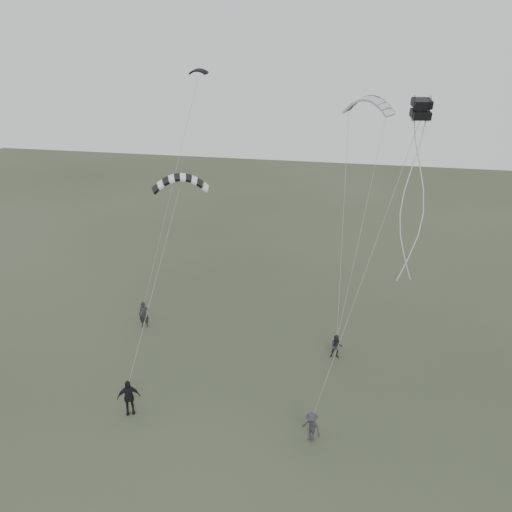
% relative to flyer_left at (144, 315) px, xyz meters
% --- Properties ---
extents(ground, '(140.00, 140.00, 0.00)m').
position_rel_flyer_left_xyz_m(ground, '(7.18, -6.63, -0.94)').
color(ground, '#313925').
rests_on(ground, ground).
extents(flyer_left, '(0.78, 0.61, 1.87)m').
position_rel_flyer_left_xyz_m(flyer_left, '(0.00, 0.00, 0.00)').
color(flyer_left, '#232228').
rests_on(flyer_left, ground).
extents(flyer_right, '(0.78, 0.63, 1.55)m').
position_rel_flyer_left_xyz_m(flyer_right, '(13.19, -0.72, -0.16)').
color(flyer_right, '#26262C').
rests_on(flyer_right, ground).
extents(flyer_center, '(1.23, 0.98, 1.96)m').
position_rel_flyer_left_xyz_m(flyer_center, '(3.24, -8.55, 0.04)').
color(flyer_center, black).
rests_on(flyer_center, ground).
extents(flyer_far, '(1.18, 1.01, 1.58)m').
position_rel_flyer_left_xyz_m(flyer_far, '(12.69, -8.32, -0.14)').
color(flyer_far, '#2E2E33').
rests_on(flyer_far, ground).
extents(kite_dark_small, '(1.41, 0.78, 0.57)m').
position_rel_flyer_left_xyz_m(kite_dark_small, '(2.70, 5.30, 15.65)').
color(kite_dark_small, black).
rests_on(kite_dark_small, flyer_left).
extents(kite_pale_large, '(3.98, 3.15, 1.78)m').
position_rel_flyer_left_xyz_m(kite_pale_large, '(13.64, 9.49, 13.77)').
color(kite_pale_large, '#B6B8BB').
rests_on(kite_pale_large, flyer_right).
extents(kite_striped, '(3.25, 2.17, 1.35)m').
position_rel_flyer_left_xyz_m(kite_striped, '(4.05, -2.02, 10.17)').
color(kite_striped, black).
rests_on(kite_striped, flyer_center).
extents(kite_box, '(0.92, 1.03, 0.90)m').
position_rel_flyer_left_xyz_m(kite_box, '(16.25, -5.08, 14.35)').
color(kite_box, black).
rests_on(kite_box, flyer_far).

